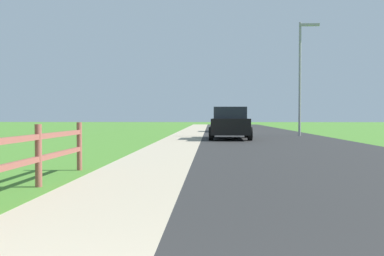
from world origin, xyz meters
TOP-DOWN VIEW (x-y plane):
  - ground_plane at (0.00, 25.00)m, footprint 120.00×120.00m
  - road_asphalt at (3.50, 27.00)m, footprint 7.00×66.00m
  - curb_concrete at (-3.00, 27.00)m, footprint 6.00×66.00m
  - grass_verge at (-4.50, 27.00)m, footprint 5.00×66.00m
  - parked_suv_black at (1.44, 21.52)m, footprint 2.16×4.56m
  - parked_car_white at (2.05, 32.23)m, footprint 2.04×4.41m
  - street_lamp at (5.76, 24.96)m, footprint 1.17×0.20m

SIDE VIEW (x-z plane):
  - ground_plane at x=0.00m, z-range 0.00..0.00m
  - road_asphalt at x=3.50m, z-range 0.00..0.01m
  - curb_concrete at x=-3.00m, z-range 0.00..0.01m
  - grass_verge at x=-4.50m, z-range 0.00..0.01m
  - parked_car_white at x=2.05m, z-range 0.00..1.60m
  - parked_suv_black at x=1.44m, z-range -0.01..1.62m
  - street_lamp at x=5.76m, z-range 0.61..7.24m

